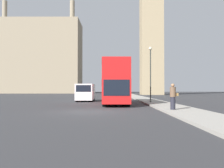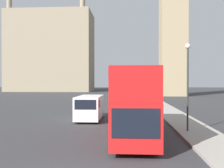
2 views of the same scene
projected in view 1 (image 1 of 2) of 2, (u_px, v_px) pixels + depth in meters
ground_plane at (90, 112)px, 17.15m from camera, size 300.00×300.00×0.00m
sidewalk_strip at (183, 111)px, 17.13m from camera, size 2.83×120.00×0.15m
building_block_distant at (44, 57)px, 101.36m from camera, size 30.43×15.03×35.48m
red_double_decker_bus at (116, 81)px, 25.98m from camera, size 2.51×10.50×4.30m
white_van at (86, 92)px, 32.37m from camera, size 2.15×5.16×2.22m
pedestrian at (174, 97)px, 17.08m from camera, size 0.56×0.40×1.79m
street_lamp at (151, 66)px, 27.07m from camera, size 0.36×0.36×6.03m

